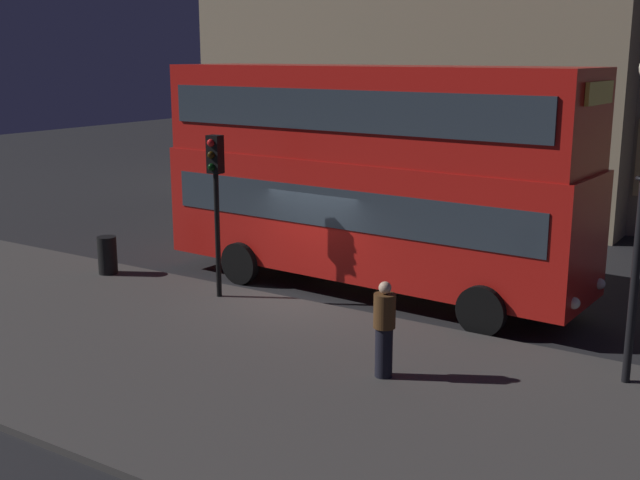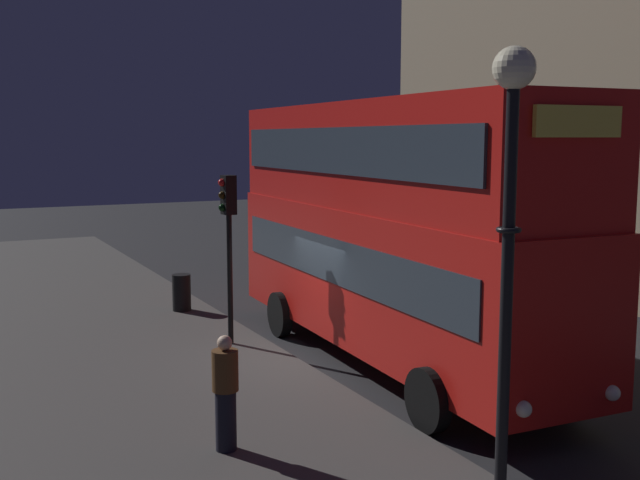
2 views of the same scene
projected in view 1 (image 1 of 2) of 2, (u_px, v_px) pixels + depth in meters
The scene contains 7 objects.
ground_plane at pixel (312, 299), 18.65m from camera, with size 80.00×80.00×0.00m, color #232326.
sidewalk_slab at pixel (187, 353), 15.09m from camera, with size 44.00×7.71×0.12m, color #423F3D.
building_with_clock at pixel (433, 15), 29.60m from camera, with size 15.92×8.20×14.06m.
double_decker_bus at pixel (368, 168), 18.60m from camera, with size 10.75×3.25×5.34m.
traffic_light_near_kerb at pixel (215, 182), 17.81m from camera, with size 0.33×0.37×3.73m.
pedestrian at pixel (384, 329), 13.67m from camera, with size 0.38×0.38×1.72m.
litter_bin at pixel (107, 255), 20.25m from camera, with size 0.49×0.49×0.96m, color black.
Camera 1 is at (9.80, -14.91, 5.60)m, focal length 44.63 mm.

